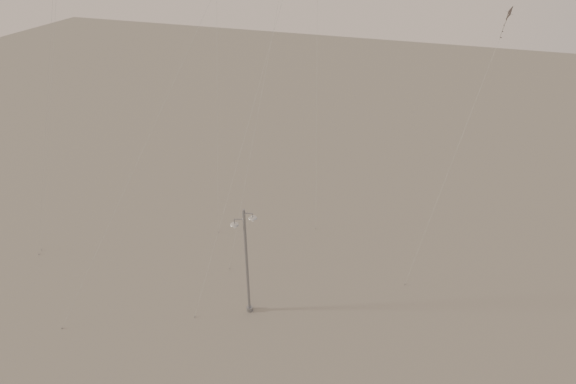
% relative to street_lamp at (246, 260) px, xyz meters
% --- Properties ---
extents(ground, '(160.00, 160.00, 0.00)m').
position_rel_street_lamp_xyz_m(ground, '(-0.12, -1.20, -4.37)').
color(ground, gray).
rests_on(ground, ground).
extents(street_lamp, '(1.59, 0.77, 8.19)m').
position_rel_street_lamp_xyz_m(street_lamp, '(0.00, 0.00, 0.00)').
color(street_lamp, gray).
rests_on(street_lamp, ground).
extents(kite_1, '(5.28, 10.26, 24.89)m').
position_rel_street_lamp_xyz_m(kite_1, '(0.53, 5.89, 14.16)').
color(kite_1, black).
rests_on(kite_1, ground).
extents(kite_3, '(8.69, 13.24, 22.14)m').
position_rel_street_lamp_xyz_m(kite_3, '(-4.60, 4.67, 12.01)').
color(kite_3, maroon).
rests_on(kite_3, ground).
extents(kite_4, '(3.22, 5.24, 18.17)m').
position_rel_street_lamp_xyz_m(kite_4, '(12.14, 9.49, 9.64)').
color(kite_4, black).
rests_on(kite_4, ground).
extents(kite_6, '(4.92, 4.19, 19.87)m').
position_rel_street_lamp_xyz_m(kite_6, '(-14.45, 3.31, 10.25)').
color(kite_6, black).
rests_on(kite_6, ground).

